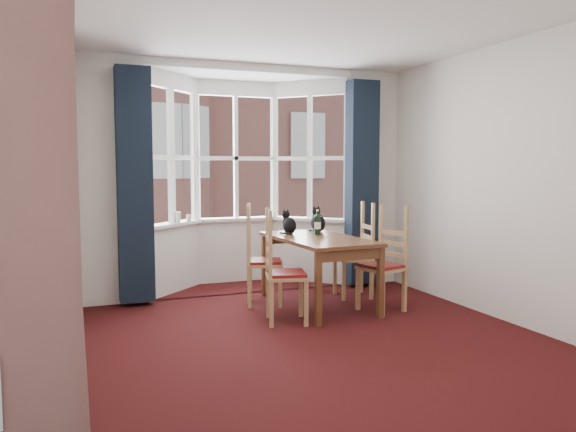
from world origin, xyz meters
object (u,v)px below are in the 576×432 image
cat_right (318,222)px  wine_bottle (318,224)px  cat_left (289,224)px  chair_right_far (360,258)px  candle_short (189,218)px  chair_left_near (278,276)px  dining_table (318,245)px  candle_tall (178,217)px  chair_left_far (257,263)px  chair_right_near (387,267)px

cat_right → wine_bottle: (-0.14, -0.30, 0.01)m
cat_left → cat_right: cat_right is taller
chair_right_far → cat_right: bearing=151.6°
cat_right → candle_short: 1.63m
chair_left_near → wine_bottle: 1.08m
dining_table → chair_right_far: bearing=21.4°
candle_tall → cat_left: bearing=-37.3°
wine_bottle → chair_left_far: bearing=169.7°
chair_left_far → chair_right_far: size_ratio=1.00×
candle_short → dining_table: bearing=-48.3°
cat_left → candle_short: (-1.00, 0.90, 0.03)m
chair_right_near → cat_right: bearing=114.9°
chair_left_near → cat_right: cat_right is taller
wine_bottle → candle_short: bearing=138.5°
chair_left_far → candle_short: (-0.57, 1.00, 0.44)m
cat_left → chair_right_near: bearing=-45.2°
chair_right_near → wine_bottle: bearing=132.6°
candle_tall → candle_short: bearing=12.2°
wine_bottle → cat_left: bearing=140.1°
cat_left → candle_tall: 1.44m
chair_right_near → candle_tall: candle_tall is taller
chair_left_far → chair_right_near: same height
candle_short → candle_tall: bearing=-167.8°
chair_right_near → cat_left: (-0.83, 0.83, 0.42)m
dining_table → chair_right_far: 0.76m
chair_left_near → candle_short: (-0.54, 1.79, 0.44)m
chair_left_near → chair_right_near: same height
chair_left_far → chair_right_far: (1.28, -0.07, 0.00)m
dining_table → chair_left_far: chair_left_far is taller
chair_left_near → dining_table: bearing=35.6°
chair_right_far → chair_left_near: bearing=-151.2°
chair_right_far → cat_right: size_ratio=2.90×
chair_right_far → candle_tall: size_ratio=6.96×
chair_right_near → chair_right_far: size_ratio=1.00×
chair_left_far → cat_left: cat_left is taller
dining_table → cat_right: bearing=66.5°
chair_right_far → cat_left: size_ratio=3.15×
chair_left_far → cat_right: size_ratio=2.90×
candle_tall → chair_right_far: bearing=-27.4°
chair_left_far → chair_right_near: size_ratio=1.00×
chair_right_far → cat_left: cat_left is taller
chair_left_near → candle_short: 1.92m
chair_right_near → wine_bottle: 0.94m
wine_bottle → cat_right: bearing=65.7°
chair_right_near → cat_right: size_ratio=2.90×
dining_table → cat_right: (0.22, 0.51, 0.21)m
chair_left_far → cat_right: (0.83, 0.18, 0.43)m
candle_tall → wine_bottle: bearing=-37.8°
cat_left → candle_tall: (-1.14, 0.87, 0.05)m
chair_right_near → cat_left: cat_left is taller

